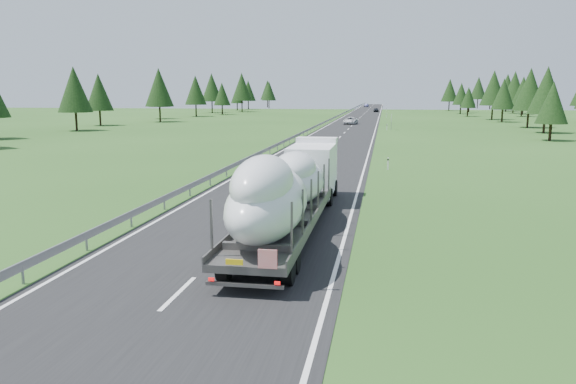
% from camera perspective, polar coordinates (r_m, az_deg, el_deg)
% --- Properties ---
extents(ground, '(400.00, 400.00, 0.00)m').
position_cam_1_polar(ground, '(17.98, -11.09, -10.11)').
color(ground, '#224617').
rests_on(ground, ground).
extents(road_surface, '(10.00, 400.00, 0.02)m').
position_cam_1_polar(road_surface, '(116.06, 6.75, 6.95)').
color(road_surface, black).
rests_on(road_surface, ground).
extents(guardrail, '(0.10, 400.00, 0.76)m').
position_cam_1_polar(guardrail, '(116.38, 4.13, 7.29)').
color(guardrail, slate).
rests_on(guardrail, ground).
extents(marker_posts, '(0.13, 350.08, 1.00)m').
position_cam_1_polar(marker_posts, '(170.83, 9.96, 8.02)').
color(marker_posts, silver).
rests_on(marker_posts, ground).
extents(highway_sign, '(0.08, 0.90, 2.60)m').
position_cam_1_polar(highway_sign, '(95.84, 10.45, 7.29)').
color(highway_sign, slate).
rests_on(highway_sign, ground).
extents(tree_line_right, '(26.85, 259.08, 12.65)m').
position_cam_1_polar(tree_line_right, '(118.59, 26.94, 9.38)').
color(tree_line_right, black).
rests_on(tree_line_right, ground).
extents(tree_line_left, '(14.22, 258.71, 12.62)m').
position_cam_1_polar(tree_line_left, '(125.01, -13.94, 10.16)').
color(tree_line_left, black).
rests_on(tree_line_left, ground).
extents(boat_truck, '(2.64, 18.71, 4.07)m').
position_cam_1_polar(boat_truck, '(24.64, 0.23, 0.67)').
color(boat_truck, white).
rests_on(boat_truck, ground).
extents(distant_van, '(2.83, 5.30, 1.42)m').
position_cam_1_polar(distant_van, '(112.55, 6.38, 7.22)').
color(distant_van, silver).
rests_on(distant_van, ground).
extents(distant_car_dark, '(1.86, 4.02, 1.33)m').
position_cam_1_polar(distant_car_dark, '(185.51, 8.93, 8.23)').
color(distant_car_dark, black).
rests_on(distant_car_dark, ground).
extents(distant_car_blue, '(1.79, 4.29, 1.38)m').
position_cam_1_polar(distant_car_blue, '(253.83, 7.99, 8.72)').
color(distant_car_blue, '#171B43').
rests_on(distant_car_blue, ground).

